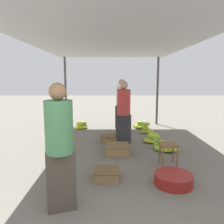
{
  "coord_description": "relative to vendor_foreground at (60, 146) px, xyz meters",
  "views": [
    {
      "loc": [
        -0.03,
        -1.97,
        1.67
      ],
      "look_at": [
        0.0,
        3.39,
        0.85
      ],
      "focal_mm": 35.0,
      "sensor_mm": 36.0,
      "label": 1
    }
  ],
  "objects": [
    {
      "name": "banana_pile_right_1",
      "position": [
        1.61,
        4.64,
        -0.77
      ],
      "size": [
        0.47,
        0.39,
        0.25
      ],
      "color": "#84B934",
      "rests_on": "ground"
    },
    {
      "name": "crate_mid",
      "position": [
        0.57,
        0.85,
        -0.76
      ],
      "size": [
        0.42,
        0.42,
        0.16
      ],
      "color": "olive",
      "rests_on": "ground"
    },
    {
      "name": "stool",
      "position": [
        1.77,
        1.47,
        -0.51
      ],
      "size": [
        0.34,
        0.34,
        0.42
      ],
      "color": "brown",
      "rests_on": "ground"
    },
    {
      "name": "banana_pile_right_3",
      "position": [
        1.76,
        3.96,
        -0.73
      ],
      "size": [
        0.41,
        0.46,
        0.34
      ],
      "color": "#9AC231",
      "rests_on": "ground"
    },
    {
      "name": "canopy_post_back_right",
      "position": [
        2.34,
        5.33,
        0.37
      ],
      "size": [
        0.08,
        0.08,
        2.44
      ],
      "primitive_type": "cylinder",
      "color": "#4C4C51",
      "rests_on": "ground"
    },
    {
      "name": "crate_near",
      "position": [
        0.79,
        2.11,
        -0.74
      ],
      "size": [
        0.53,
        0.53,
        0.2
      ],
      "color": "#9E7A4C",
      "rests_on": "ground"
    },
    {
      "name": "banana_pile_left_1",
      "position": [
        -0.35,
        4.59,
        -0.75
      ],
      "size": [
        0.44,
        0.39,
        0.25
      ],
      "color": "#92BF32",
      "rests_on": "ground"
    },
    {
      "name": "shopper_walking_mid",
      "position": [
        0.97,
        2.93,
        -0.0
      ],
      "size": [
        0.44,
        0.44,
        1.62
      ],
      "color": "#2D2D33",
      "rests_on": "ground"
    },
    {
      "name": "canopy_post_back_left",
      "position": [
        -1.0,
        5.33,
        0.37
      ],
      "size": [
        0.08,
        0.08,
        2.44
      ],
      "primitive_type": "cylinder",
      "color": "#4C4C51",
      "rests_on": "ground"
    },
    {
      "name": "banana_pile_right_2",
      "position": [
        1.94,
        2.34,
        -0.77
      ],
      "size": [
        0.62,
        0.61,
        0.23
      ],
      "color": "#76B337",
      "rests_on": "ground"
    },
    {
      "name": "banana_pile_right_0",
      "position": [
        1.77,
        2.98,
        -0.73
      ],
      "size": [
        0.47,
        0.55,
        0.26
      ],
      "color": "#A1C52F",
      "rests_on": "ground"
    },
    {
      "name": "canopy_tarp",
      "position": [
        0.67,
        2.48,
        1.61
      ],
      "size": [
        3.74,
        6.09,
        0.04
      ],
      "primitive_type": "cube",
      "color": "#B2B2B7",
      "rests_on": "canopy_post_front_left"
    },
    {
      "name": "basin_black",
      "position": [
        1.63,
        0.64,
        -0.76
      ],
      "size": [
        0.61,
        0.61,
        0.18
      ],
      "color": "maroon",
      "rests_on": "ground"
    },
    {
      "name": "crate_far",
      "position": [
        0.58,
        3.08,
        -0.76
      ],
      "size": [
        0.45,
        0.45,
        0.16
      ],
      "color": "olive",
      "rests_on": "ground"
    },
    {
      "name": "shopper_walking_far",
      "position": [
        1.0,
        4.72,
        0.01
      ],
      "size": [
        0.46,
        0.46,
        1.66
      ],
      "color": "#2D2D33",
      "rests_on": "ground"
    },
    {
      "name": "banana_pile_left_0",
      "position": [
        -0.71,
        3.33,
        -0.78
      ],
      "size": [
        0.47,
        0.5,
        0.2
      ],
      "color": "#88BB34",
      "rests_on": "ground"
    },
    {
      "name": "vendor_foreground",
      "position": [
        0.0,
        0.0,
        0.0
      ],
      "size": [
        0.43,
        0.43,
        1.63
      ],
      "color": "#4C4238",
      "rests_on": "ground"
    }
  ]
}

